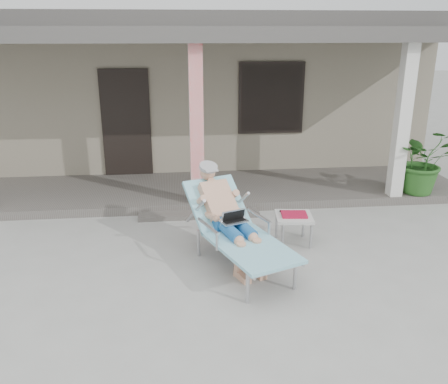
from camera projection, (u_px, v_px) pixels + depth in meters
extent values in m
plane|color=#9E9E99|center=(207.00, 269.00, 6.15)|extent=(60.00, 60.00, 0.00)
cube|color=gray|center=(187.00, 91.00, 11.78)|extent=(10.00, 5.00, 3.00)
cube|color=#474442|center=(186.00, 21.00, 11.24)|extent=(10.40, 5.40, 0.30)
cube|color=black|center=(126.00, 123.00, 9.36)|extent=(0.95, 0.06, 2.10)
cube|color=black|center=(271.00, 98.00, 9.51)|extent=(1.20, 0.06, 1.30)
cube|color=black|center=(271.00, 98.00, 9.50)|extent=(1.32, 0.05, 1.42)
cube|color=#605B56|center=(196.00, 190.00, 8.95)|extent=(10.00, 2.00, 0.15)
cube|color=red|center=(196.00, 127.00, 7.70)|extent=(0.22, 0.22, 2.61)
cube|color=silver|center=(402.00, 123.00, 8.05)|extent=(0.22, 0.22, 2.61)
cube|color=#474442|center=(192.00, 34.00, 8.04)|extent=(10.00, 2.30, 0.24)
cube|color=#605B56|center=(199.00, 215.00, 7.88)|extent=(2.00, 0.30, 0.07)
cylinder|color=#B7B7BC|center=(248.00, 288.00, 5.34)|extent=(0.04, 0.04, 0.39)
cylinder|color=#B7B7BC|center=(295.00, 275.00, 5.62)|extent=(0.04, 0.04, 0.39)
cylinder|color=#B7B7BC|center=(199.00, 243.00, 6.46)|extent=(0.04, 0.04, 0.39)
cylinder|color=#B7B7BC|center=(240.00, 234.00, 6.74)|extent=(0.04, 0.04, 0.39)
cube|color=#B7B7BC|center=(251.00, 249.00, 5.82)|extent=(1.07, 1.42, 0.03)
cube|color=#89CCD5|center=(251.00, 247.00, 5.81)|extent=(1.18, 1.50, 0.04)
cube|color=#B7B7BC|center=(217.00, 206.00, 6.52)|extent=(0.83, 0.80, 0.51)
cube|color=#89CCD5|center=(217.00, 204.00, 6.51)|extent=(0.95, 0.91, 0.58)
cylinder|color=#9C9C9E|center=(207.00, 166.00, 6.61)|extent=(0.33, 0.33, 0.13)
cube|color=silver|center=(234.00, 221.00, 6.13)|extent=(0.41, 0.35, 0.24)
cube|color=beige|center=(294.00, 217.00, 6.78)|extent=(0.57, 0.57, 0.04)
cylinder|color=#B7B7BC|center=(283.00, 237.00, 6.64)|extent=(0.04, 0.04, 0.39)
cylinder|color=#B7B7BC|center=(311.00, 236.00, 6.68)|extent=(0.04, 0.04, 0.39)
cylinder|color=#B7B7BC|center=(276.00, 226.00, 7.02)|extent=(0.04, 0.04, 0.39)
cylinder|color=#B7B7BC|center=(303.00, 225.00, 7.07)|extent=(0.04, 0.04, 0.39)
cube|color=#A61131|center=(294.00, 214.00, 6.77)|extent=(0.39, 0.31, 0.03)
cube|color=black|center=(292.00, 211.00, 6.90)|extent=(0.36, 0.06, 0.04)
imported|color=#26591E|center=(422.00, 161.00, 8.43)|extent=(1.10, 0.97, 1.19)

